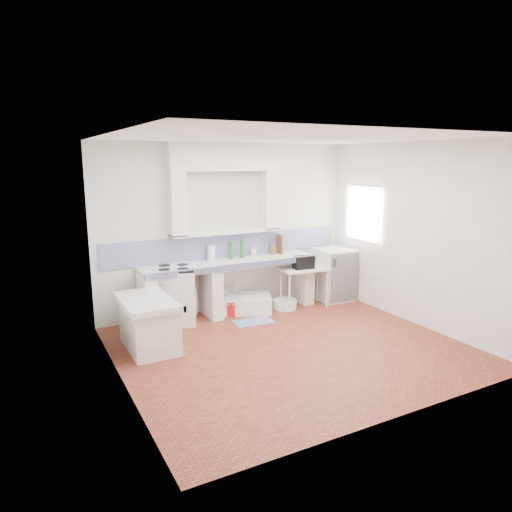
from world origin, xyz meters
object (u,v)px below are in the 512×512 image
sink (240,304)px  fridge (334,274)px  side_table (304,287)px  stove (175,296)px

sink → fridge: size_ratio=1.11×
sink → side_table: size_ratio=1.28×
stove → sink: size_ratio=0.82×
stove → fridge: fridge is taller
stove → fridge: size_ratio=0.91×
stove → side_table: (2.27, -0.23, -0.09)m
stove → side_table: size_ratio=1.05×
stove → sink: stove is taller
side_table → stove: bearing=-178.7°
stove → fridge: (2.98, -0.15, 0.04)m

